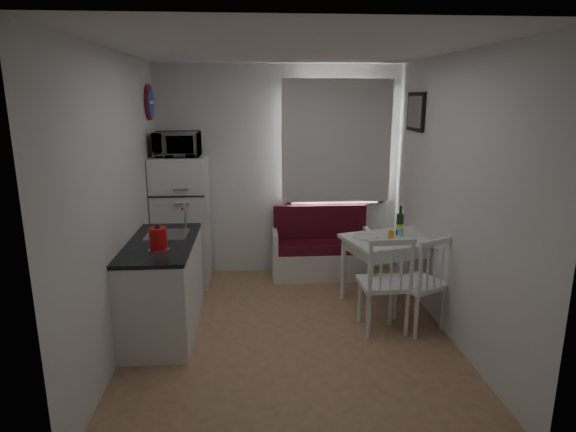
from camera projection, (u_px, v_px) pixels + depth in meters
name	position (u px, v px, depth m)	size (l,w,h in m)	color
floor	(290.00, 333.00, 4.63)	(3.00, 3.50, 0.02)	#987251
ceiling	(290.00, 49.00, 4.01)	(3.00, 3.50, 0.02)	white
wall_back	(279.00, 172.00, 6.01)	(3.00, 0.02, 2.60)	white
wall_front	(314.00, 268.00, 2.63)	(3.00, 0.02, 2.60)	white
wall_left	(119.00, 204.00, 4.22)	(0.02, 3.50, 2.60)	white
wall_right	(452.00, 199.00, 4.42)	(0.02, 3.50, 2.60)	white
window	(336.00, 145.00, 5.95)	(1.22, 0.06, 1.47)	white
curtain	(337.00, 142.00, 5.87)	(1.35, 0.02, 1.50)	white
kitchen_counter	(163.00, 286.00, 4.59)	(0.62, 1.32, 1.16)	white
wall_sign	(150.00, 102.00, 5.42)	(0.40, 0.40, 0.03)	#1C3BA9
picture_frame	(415.00, 112.00, 5.31)	(0.04, 0.52, 0.42)	black
bench	(321.00, 253.00, 6.06)	(1.23, 0.47, 0.88)	white
dining_table	(394.00, 245.00, 5.14)	(1.16, 0.96, 0.75)	white
chair_left	(387.00, 274.00, 4.50)	(0.47, 0.45, 0.52)	white
chair_right	(422.00, 274.00, 4.52)	(0.59, 0.60, 0.51)	white
fridge	(182.00, 221.00, 5.72)	(0.62, 0.62, 1.55)	white
microwave	(177.00, 144.00, 5.45)	(0.51, 0.34, 0.28)	white
kettle	(158.00, 239.00, 4.13)	(0.18, 0.18, 0.24)	red
wine_bottle	(400.00, 220.00, 5.19)	(0.08, 0.08, 0.32)	#133D19
drinking_glass_orange	(391.00, 235.00, 5.06)	(0.06, 0.06, 0.10)	gold
drinking_glass_blue	(400.00, 232.00, 5.17)	(0.06, 0.06, 0.09)	#82CBDD
plate	(366.00, 237.00, 5.12)	(0.26, 0.26, 0.02)	white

